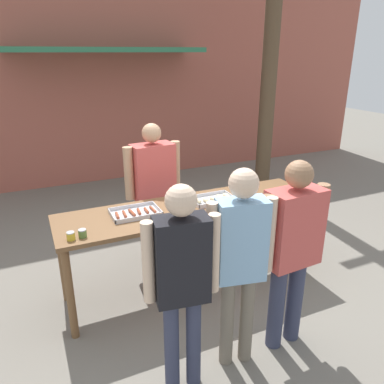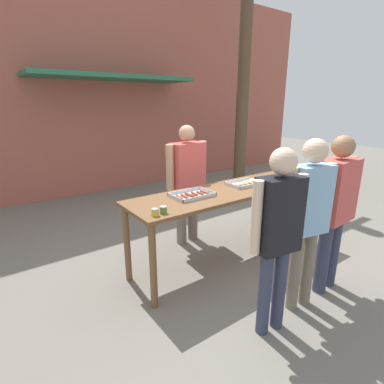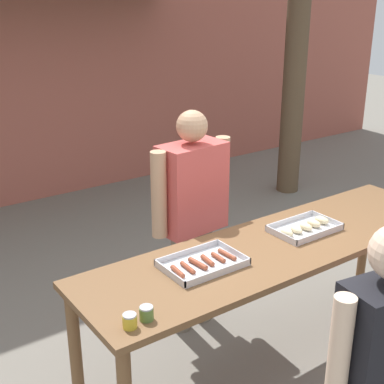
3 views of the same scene
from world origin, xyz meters
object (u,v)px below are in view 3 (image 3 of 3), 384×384
(food_tray_sausages, at_px, (203,264))
(person_server_behind_table, at_px, (192,206))
(condiment_jar_ketchup, at_px, (146,313))
(person_customer_holding_hotdog, at_px, (379,376))
(food_tray_buns, at_px, (306,227))
(condiment_jar_mustard, at_px, (130,321))

(food_tray_sausages, xyz_separation_m, person_server_behind_table, (0.41, 0.69, 0.03))
(condiment_jar_ketchup, relative_size, person_customer_holding_hotdog, 0.04)
(food_tray_buns, distance_m, condiment_jar_mustard, 1.48)
(food_tray_sausages, height_order, person_server_behind_table, person_server_behind_table)
(food_tray_sausages, bearing_deg, person_server_behind_table, 58.86)
(condiment_jar_mustard, height_order, person_customer_holding_hotdog, person_customer_holding_hotdog)
(condiment_jar_mustard, bearing_deg, food_tray_buns, 10.92)
(food_tray_sausages, distance_m, condiment_jar_mustard, 0.69)
(person_customer_holding_hotdog, bearing_deg, food_tray_sausages, -81.97)
(condiment_jar_mustard, xyz_separation_m, person_server_behind_table, (1.04, 0.97, 0.01))
(condiment_jar_mustard, relative_size, person_customer_holding_hotdog, 0.04)
(food_tray_sausages, height_order, food_tray_buns, food_tray_buns)
(food_tray_buns, distance_m, person_server_behind_table, 0.80)
(food_tray_sausages, relative_size, person_server_behind_table, 0.28)
(food_tray_buns, bearing_deg, person_customer_holding_hotdog, -125.64)
(food_tray_sausages, bearing_deg, condiment_jar_ketchup, -152.82)
(food_tray_sausages, relative_size, person_customer_holding_hotdog, 0.28)
(food_tray_sausages, xyz_separation_m, condiment_jar_ketchup, (-0.53, -0.27, 0.02))
(person_server_behind_table, height_order, person_customer_holding_hotdog, person_server_behind_table)
(food_tray_buns, bearing_deg, person_server_behind_table, 121.20)
(condiment_jar_mustard, bearing_deg, condiment_jar_ketchup, 5.89)
(food_tray_buns, xyz_separation_m, person_customer_holding_hotdog, (-0.85, -1.19, 0.02))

